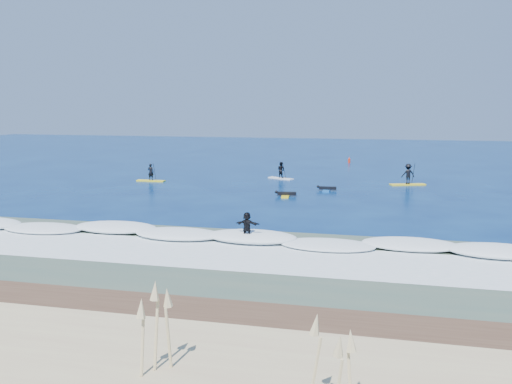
% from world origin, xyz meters
% --- Properties ---
extents(ground, '(160.00, 160.00, 0.00)m').
position_xyz_m(ground, '(0.00, 0.00, 0.00)').
color(ground, '#041D4D').
rests_on(ground, ground).
extents(wet_sand_strip, '(90.00, 5.00, 0.08)m').
position_xyz_m(wet_sand_strip, '(0.00, -21.50, 0.00)').
color(wet_sand_strip, '#452E20').
rests_on(wet_sand_strip, ground).
extents(shallow_water, '(90.00, 13.00, 0.01)m').
position_xyz_m(shallow_water, '(0.00, -14.00, 0.01)').
color(shallow_water, '#3D5344').
rests_on(shallow_water, ground).
extents(breaking_wave, '(40.00, 6.00, 0.30)m').
position_xyz_m(breaking_wave, '(0.00, -10.00, 0.00)').
color(breaking_wave, white).
rests_on(breaking_wave, ground).
extents(whitewater, '(34.00, 5.00, 0.02)m').
position_xyz_m(whitewater, '(0.00, -13.00, 0.00)').
color(whitewater, silver).
rests_on(whitewater, ground).
extents(dune_grass, '(40.00, 4.00, 1.70)m').
position_xyz_m(dune_grass, '(0.00, -27.00, 1.85)').
color(dune_grass, '#DAC286').
rests_on(dune_grass, dune).
extents(sup_paddler_left, '(2.67, 0.69, 1.87)m').
position_xyz_m(sup_paddler_left, '(-13.72, 10.34, 0.58)').
color(sup_paddler_left, yellow).
rests_on(sup_paddler_left, ground).
extents(sup_paddler_center, '(2.66, 1.77, 1.86)m').
position_xyz_m(sup_paddler_center, '(-2.38, 14.84, 0.69)').
color(sup_paddler_center, white).
rests_on(sup_paddler_center, ground).
extents(sup_paddler_right, '(3.18, 1.75, 2.18)m').
position_xyz_m(sup_paddler_right, '(9.27, 13.41, 0.85)').
color(sup_paddler_right, yellow).
rests_on(sup_paddler_right, ground).
extents(prone_paddler_near, '(1.68, 2.15, 0.44)m').
position_xyz_m(prone_paddler_near, '(0.01, 4.76, 0.15)').
color(prone_paddler_near, yellow).
rests_on(prone_paddler_near, ground).
extents(prone_paddler_far, '(1.63, 2.07, 0.43)m').
position_xyz_m(prone_paddler_far, '(2.73, 8.41, 0.15)').
color(prone_paddler_far, blue).
rests_on(prone_paddler_far, ground).
extents(wave_surfer, '(2.07, 0.70, 1.47)m').
position_xyz_m(wave_surfer, '(0.88, -10.43, 0.83)').
color(wave_surfer, white).
rests_on(wave_surfer, breaking_wave).
extents(marker_buoy, '(0.30, 0.30, 0.73)m').
position_xyz_m(marker_buoy, '(2.74, 31.39, 0.32)').
color(marker_buoy, red).
rests_on(marker_buoy, ground).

